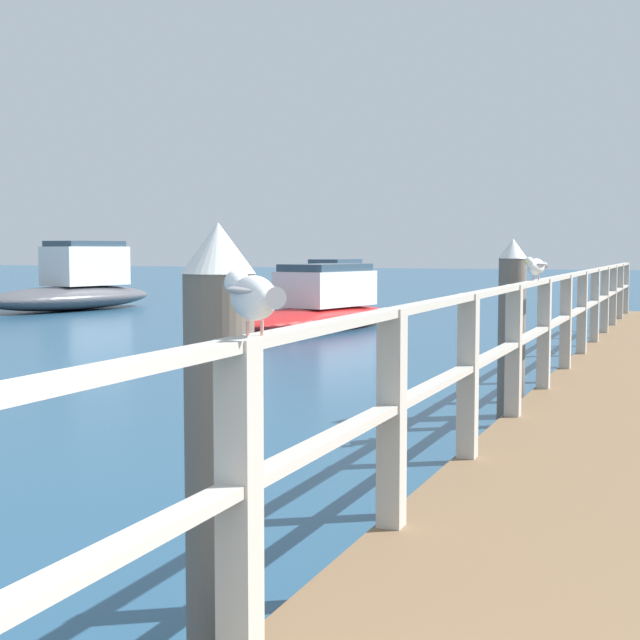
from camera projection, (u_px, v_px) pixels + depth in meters
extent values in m
cube|color=#B2ADA3|center=(239.00, 503.00, 3.02)|extent=(0.12, 0.12, 1.07)
cube|color=#B2ADA3|center=(392.00, 418.00, 4.53)|extent=(0.12, 0.12, 1.07)
cube|color=#B2ADA3|center=(468.00, 376.00, 6.04)|extent=(0.12, 0.12, 1.07)
cube|color=#B2ADA3|center=(514.00, 351.00, 7.55)|extent=(0.12, 0.12, 1.07)
cube|color=#B2ADA3|center=(544.00, 334.00, 9.06)|extent=(0.12, 0.12, 1.07)
cube|color=#B2ADA3|center=(566.00, 321.00, 10.58)|extent=(0.12, 0.12, 1.07)
cube|color=#B2ADA3|center=(582.00, 312.00, 12.09)|extent=(0.12, 0.12, 1.07)
cube|color=#B2ADA3|center=(595.00, 305.00, 13.60)|extent=(0.12, 0.12, 1.07)
cube|color=#B2ADA3|center=(605.00, 300.00, 15.11)|extent=(0.12, 0.12, 1.07)
cube|color=#B2ADA3|center=(613.00, 295.00, 16.62)|extent=(0.12, 0.12, 1.07)
cube|color=#B2ADA3|center=(620.00, 291.00, 18.13)|extent=(0.12, 0.12, 1.07)
cube|color=#B2ADA3|center=(626.00, 288.00, 19.64)|extent=(0.12, 0.12, 1.07)
cube|color=#B2ADA3|center=(567.00, 276.00, 10.54)|extent=(0.10, 19.61, 0.04)
cube|color=#B2ADA3|center=(566.00, 317.00, 10.57)|extent=(0.10, 19.61, 0.04)
cylinder|color=#6B6056|center=(220.00, 479.00, 3.70)|extent=(0.28, 0.28, 1.63)
cone|color=white|center=(218.00, 248.00, 3.63)|extent=(0.29, 0.29, 0.20)
cylinder|color=#6B6056|center=(512.00, 338.00, 9.55)|extent=(0.28, 0.28, 1.63)
cone|color=white|center=(513.00, 249.00, 9.48)|extent=(0.29, 0.29, 0.20)
ellipsoid|color=white|center=(254.00, 298.00, 3.07)|extent=(0.29, 0.29, 0.15)
sphere|color=white|center=(237.00, 283.00, 3.23)|extent=(0.09, 0.09, 0.09)
cone|color=gold|center=(231.00, 282.00, 3.29)|extent=(0.05, 0.05, 0.02)
cone|color=#939399|center=(272.00, 297.00, 2.92)|extent=(0.11, 0.11, 0.07)
ellipsoid|color=#939399|center=(254.00, 290.00, 3.07)|extent=(0.28, 0.28, 0.04)
cylinder|color=tan|center=(248.00, 329.00, 3.06)|extent=(0.01, 0.01, 0.05)
cylinder|color=tan|center=(262.00, 328.00, 3.08)|extent=(0.01, 0.01, 0.05)
ellipsoid|color=white|center=(536.00, 267.00, 8.49)|extent=(0.18, 0.30, 0.15)
sphere|color=white|center=(529.00, 262.00, 8.34)|extent=(0.09, 0.09, 0.09)
cone|color=gold|center=(526.00, 262.00, 8.29)|extent=(0.03, 0.05, 0.02)
cone|color=#939399|center=(543.00, 265.00, 8.63)|extent=(0.08, 0.09, 0.07)
ellipsoid|color=#939399|center=(536.00, 264.00, 8.49)|extent=(0.22, 0.26, 0.04)
cylinder|color=tan|center=(539.00, 278.00, 8.49)|extent=(0.01, 0.01, 0.05)
cylinder|color=tan|center=(533.00, 278.00, 8.52)|extent=(0.01, 0.01, 0.05)
ellipsoid|color=red|center=(328.00, 299.00, 27.53)|extent=(1.99, 4.99, 0.49)
cube|color=white|center=(336.00, 277.00, 27.92)|extent=(1.18, 2.03, 0.78)
cube|color=#334756|center=(336.00, 262.00, 27.88)|extent=(1.10, 1.83, 0.16)
ellipsoid|color=#4C4C51|center=(70.00, 298.00, 26.31)|extent=(3.15, 6.02, 0.69)
cube|color=white|center=(85.00, 266.00, 26.71)|extent=(1.73, 2.51, 1.10)
cube|color=#334756|center=(85.00, 244.00, 26.66)|extent=(1.60, 2.27, 0.16)
ellipsoid|color=red|center=(311.00, 318.00, 20.05)|extent=(3.18, 5.96, 0.48)
cube|color=white|center=(326.00, 289.00, 20.47)|extent=(1.73, 2.49, 0.76)
cube|color=#334756|center=(326.00, 268.00, 20.43)|extent=(1.61, 2.25, 0.16)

